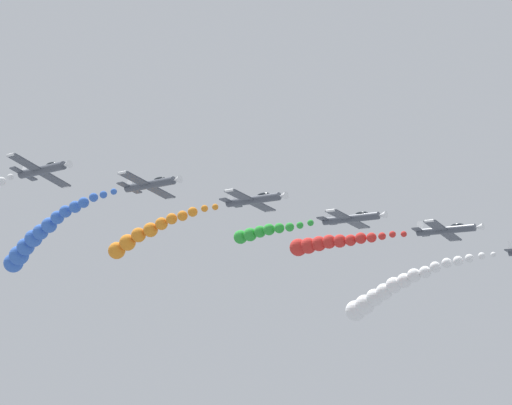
% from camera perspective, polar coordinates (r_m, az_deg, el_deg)
% --- Properties ---
extents(smoke_trail_lead, '(3.69, 27.92, 10.43)m').
position_cam_1_polar(smoke_trail_lead, '(132.21, 9.65, -6.78)').
color(smoke_trail_lead, white).
extents(airplane_left_inner, '(9.42, 10.35, 3.02)m').
position_cam_1_polar(airplane_left_inner, '(114.44, 14.18, -2.00)').
color(airplane_left_inner, '#474C56').
extents(smoke_trail_left_inner, '(4.10, 20.11, 3.22)m').
position_cam_1_polar(smoke_trail_left_inner, '(122.98, 5.14, -3.09)').
color(smoke_trail_left_inner, red).
extents(airplane_right_inner, '(9.50, 10.35, 2.77)m').
position_cam_1_polar(airplane_right_inner, '(108.31, 7.22, -1.18)').
color(airplane_right_inner, '#474C56').
extents(smoke_trail_right_inner, '(2.23, 14.93, 2.70)m').
position_cam_1_polar(smoke_trail_right_inner, '(117.55, 0.27, -2.27)').
color(smoke_trail_right_inner, green).
extents(airplane_left_outer, '(9.48, 10.35, 2.86)m').
position_cam_1_polar(airplane_left_outer, '(103.94, -0.16, 0.22)').
color(airplane_left_outer, '#474C56').
extents(smoke_trail_left_outer, '(4.17, 19.94, 7.06)m').
position_cam_1_polar(smoke_trail_left_outer, '(116.25, -8.58, -2.47)').
color(smoke_trail_left_outer, orange).
extents(airplane_right_outer, '(9.39, 10.35, 3.10)m').
position_cam_1_polar(airplane_right_outer, '(102.92, -7.95, 1.37)').
color(airplane_right_outer, '#474C56').
extents(smoke_trail_right_outer, '(4.96, 29.54, 10.28)m').
position_cam_1_polar(smoke_trail_right_outer, '(124.74, -16.39, -2.82)').
color(smoke_trail_right_outer, blue).
extents(airplane_trailing, '(9.23, 10.35, 3.40)m').
position_cam_1_polar(airplane_trailing, '(101.91, -15.78, 2.39)').
color(airplane_trailing, '#474C56').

